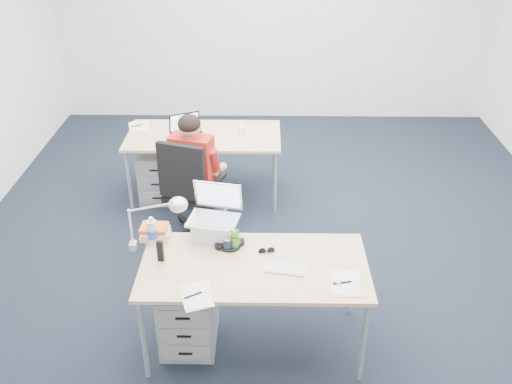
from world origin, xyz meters
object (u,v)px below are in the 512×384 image
(cordless_phone, at_px, (160,251))
(far_cup, at_px, (242,131))
(silver_laptop, at_px, (213,214))
(desk_near, at_px, (254,270))
(can_koozie, at_px, (228,244))
(drawer_pedestal_near, at_px, (189,312))
(dark_laptop, at_px, (187,126))
(seated_person, at_px, (198,171))
(sunglasses, at_px, (267,251))
(wireless_keyboard, at_px, (286,269))
(desk_lamp, at_px, (149,223))
(desk_far, at_px, (204,139))
(drawer_pedestal_far, at_px, (160,173))
(headphones, at_px, (230,244))
(book_stack, at_px, (155,232))
(office_chair, at_px, (194,210))
(bear_figurine, at_px, (235,239))
(water_bottle, at_px, (152,231))
(computer_mouse, at_px, (337,280))

(cordless_phone, height_order, far_cup, cordless_phone)
(silver_laptop, xyz_separation_m, far_cup, (0.14, 1.88, -0.15))
(desk_near, relative_size, can_koozie, 15.75)
(drawer_pedestal_near, distance_m, dark_laptop, 2.27)
(desk_near, distance_m, cordless_phone, 0.67)
(seated_person, height_order, silver_laptop, seated_person)
(sunglasses, bearing_deg, wireless_keyboard, -66.28)
(drawer_pedestal_near, distance_m, cordless_phone, 0.56)
(can_koozie, xyz_separation_m, desk_lamp, (-0.55, -0.00, 0.18))
(desk_far, bearing_deg, can_koozie, -79.74)
(silver_laptop, height_order, dark_laptop, silver_laptop)
(drawer_pedestal_far, height_order, headphones, headphones)
(book_stack, relative_size, desk_lamp, 0.48)
(wireless_keyboard, xyz_separation_m, book_stack, (-0.97, 0.38, 0.04))
(wireless_keyboard, relative_size, sunglasses, 2.44)
(office_chair, bearing_deg, bear_figurine, -51.03)
(drawer_pedestal_near, bearing_deg, sunglasses, 13.07)
(water_bottle, relative_size, dark_laptop, 0.71)
(desk_far, distance_m, drawer_pedestal_far, 0.64)
(desk_near, distance_m, sunglasses, 0.18)
(computer_mouse, height_order, far_cup, far_cup)
(silver_laptop, distance_m, sunglasses, 0.48)
(can_koozie, xyz_separation_m, book_stack, (-0.55, 0.15, -0.00))
(wireless_keyboard, bearing_deg, desk_lamp, 176.99)
(desk_lamp, xyz_separation_m, dark_laptop, (0.02, 2.02, -0.11))
(office_chair, relative_size, cordless_phone, 6.57)
(drawer_pedestal_far, distance_m, far_cup, 1.02)
(desk_lamp, bearing_deg, desk_near, -28.49)
(drawer_pedestal_near, xyz_separation_m, desk_lamp, (-0.26, 0.16, 0.68))
(silver_laptop, distance_m, book_stack, 0.46)
(bear_figurine, height_order, book_stack, bear_figurine)
(water_bottle, height_order, book_stack, water_bottle)
(desk_far, xyz_separation_m, can_koozie, (0.37, -2.07, 0.10))
(seated_person, relative_size, far_cup, 13.62)
(drawer_pedestal_near, relative_size, dark_laptop, 1.70)
(drawer_pedestal_near, distance_m, water_bottle, 0.67)
(drawer_pedestal_near, height_order, wireless_keyboard, wireless_keyboard)
(headphones, relative_size, dark_laptop, 0.71)
(desk_far, bearing_deg, wireless_keyboard, -71.06)
(desk_far, height_order, computer_mouse, computer_mouse)
(wireless_keyboard, xyz_separation_m, bear_figurine, (-0.36, 0.25, 0.07))
(desk_far, height_order, desk_lamp, desk_lamp)
(silver_laptop, height_order, can_koozie, silver_laptop)
(drawer_pedestal_near, xyz_separation_m, computer_mouse, (1.05, -0.20, 0.47))
(wireless_keyboard, xyz_separation_m, can_koozie, (-0.41, 0.23, 0.04))
(computer_mouse, xyz_separation_m, sunglasses, (-0.47, 0.33, -0.00))
(drawer_pedestal_far, xyz_separation_m, bear_figurine, (0.92, -2.03, 0.54))
(sunglasses, bearing_deg, can_koozie, 164.50)
(drawer_pedestal_near, distance_m, drawer_pedestal_far, 2.28)
(seated_person, distance_m, silver_laptop, 1.29)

